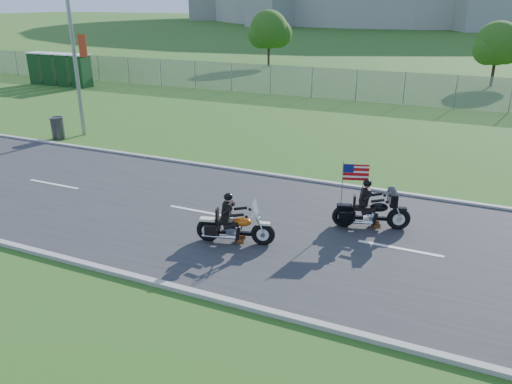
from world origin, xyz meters
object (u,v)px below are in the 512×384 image
at_px(porta_toilet_b, 67,71).
at_px(porta_toilet_c, 53,70).
at_px(streetlight, 73,12).
at_px(trash_can, 58,128).
at_px(motorcycle_lead, 234,228).
at_px(motorcycle_follow, 371,212).
at_px(porta_toilet_a, 81,72).
at_px(porta_toilet_d, 39,69).

xyz_separation_m(porta_toilet_b, porta_toilet_c, (-1.40, 0.00, 0.00)).
xyz_separation_m(streetlight, trash_can, (-0.60, -1.29, -5.14)).
relative_size(motorcycle_lead, motorcycle_follow, 0.98).
bearing_deg(porta_toilet_c, motorcycle_follow, -29.93).
bearing_deg(streetlight, porta_toilet_c, 139.94).
xyz_separation_m(motorcycle_lead, motorcycle_follow, (3.14, 2.43, 0.05)).
bearing_deg(motorcycle_lead, porta_toilet_a, 125.27).
bearing_deg(motorcycle_follow, porta_toilet_a, 129.80).
height_order(porta_toilet_d, motorcycle_follow, porta_toilet_d).
xyz_separation_m(motorcycle_lead, trash_can, (-12.43, 6.36, 0.03)).
distance_m(porta_toilet_d, motorcycle_lead, 31.92).
xyz_separation_m(porta_toilet_a, porta_toilet_b, (-1.40, 0.00, 0.00)).
relative_size(streetlight, porta_toilet_b, 4.35).
distance_m(streetlight, porta_toilet_c, 17.34).
relative_size(porta_toilet_d, motorcycle_follow, 1.07).
bearing_deg(porta_toilet_c, porta_toilet_d, 180.00).
bearing_deg(streetlight, motorcycle_follow, -19.22).
height_order(porta_toilet_a, motorcycle_follow, porta_toilet_a).
bearing_deg(porta_toilet_d, motorcycle_follow, -28.73).
height_order(motorcycle_lead, trash_can, motorcycle_lead).
bearing_deg(motorcycle_lead, streetlight, 132.52).
bearing_deg(streetlight, porta_toilet_a, 132.91).
bearing_deg(porta_toilet_a, streetlight, -47.09).
xyz_separation_m(porta_toilet_a, motorcycle_follow, (24.99, -16.00, -0.64)).
distance_m(motorcycle_lead, trash_can, 13.97).
bearing_deg(trash_can, porta_toilet_a, 127.97).
xyz_separation_m(porta_toilet_a, porta_toilet_c, (-2.80, 0.00, 0.00)).
bearing_deg(porta_toilet_c, porta_toilet_a, 0.00).
height_order(porta_toilet_a, porta_toilet_c, same).
bearing_deg(motorcycle_lead, porta_toilet_c, 128.63).
bearing_deg(porta_toilet_d, streetlight, -37.17).
height_order(porta_toilet_d, trash_can, porta_toilet_d).
height_order(streetlight, motorcycle_follow, streetlight).
xyz_separation_m(porta_toilet_d, trash_can, (13.62, -12.07, -0.65)).
relative_size(porta_toilet_a, porta_toilet_b, 1.00).
distance_m(streetlight, porta_toilet_a, 15.39).
distance_m(porta_toilet_a, trash_can, 15.32).
distance_m(porta_toilet_d, trash_can, 18.21).
relative_size(streetlight, porta_toilet_d, 4.35).
bearing_deg(porta_toilet_d, porta_toilet_a, 0.00).
bearing_deg(streetlight, porta_toilet_b, 136.65).
relative_size(streetlight, porta_toilet_c, 4.35).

